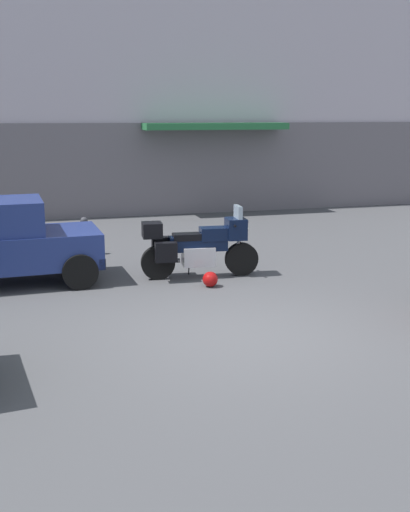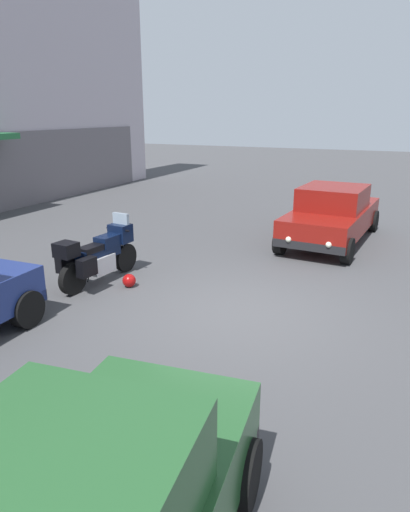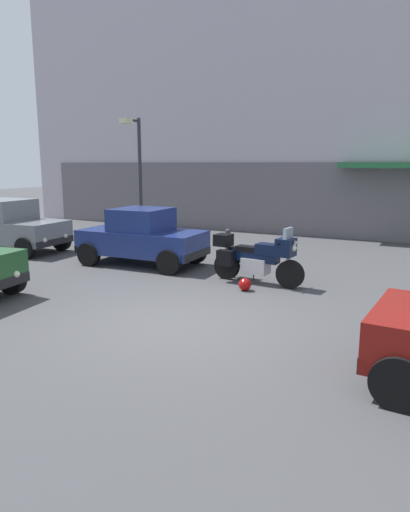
# 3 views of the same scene
# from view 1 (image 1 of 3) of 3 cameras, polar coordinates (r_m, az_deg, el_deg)

# --- Properties ---
(ground_plane) EXTENTS (80.00, 80.00, 0.00)m
(ground_plane) POSITION_cam_1_polar(r_m,az_deg,el_deg) (8.95, 3.63, -7.10)
(ground_plane) COLOR #424244
(building_facade_rear) EXTENTS (29.12, 3.40, 12.58)m
(building_facade_rear) POSITION_cam_1_polar(r_m,az_deg,el_deg) (20.58, -8.41, 21.57)
(building_facade_rear) COLOR #B2A8B2
(building_facade_rear) RESTS_ON ground
(motorcycle) EXTENTS (2.26, 0.82, 1.36)m
(motorcycle) POSITION_cam_1_polar(r_m,az_deg,el_deg) (11.83, -0.65, 0.96)
(motorcycle) COLOR black
(motorcycle) RESTS_ON ground
(helmet) EXTENTS (0.28, 0.28, 0.28)m
(helmet) POSITION_cam_1_polar(r_m,az_deg,el_deg) (11.28, 0.48, -2.13)
(helmet) COLOR #990C0C
(helmet) RESTS_ON ground
(car_compact_side) EXTENTS (3.53, 1.82, 1.56)m
(car_compact_side) POSITION_cam_1_polar(r_m,az_deg,el_deg) (11.88, -17.86, 1.13)
(car_compact_side) COLOR navy
(car_compact_side) RESTS_ON ground
(bollard_curbside) EXTENTS (0.16, 0.16, 0.85)m
(bollard_curbside) POSITION_cam_1_polar(r_m,az_deg,el_deg) (14.05, -10.91, 1.90)
(bollard_curbside) COLOR #333338
(bollard_curbside) RESTS_ON ground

